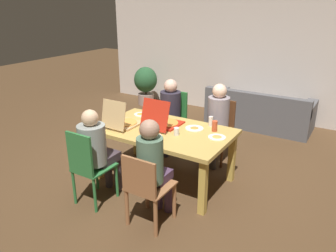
{
  "coord_description": "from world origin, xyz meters",
  "views": [
    {
      "loc": [
        2.21,
        -3.5,
        2.4
      ],
      "look_at": [
        0.0,
        0.1,
        0.78
      ],
      "focal_mm": 35.15,
      "sensor_mm": 36.0,
      "label": 1
    }
  ],
  "objects_px": {
    "person_0": "(96,147)",
    "drinking_glass_1": "(176,131)",
    "pizza_box_0": "(163,122)",
    "couch": "(258,113)",
    "dining_table": "(164,135)",
    "person_3": "(169,110)",
    "potted_plant": "(146,83)",
    "plate_3": "(141,114)",
    "person_2": "(217,118)",
    "pizza_box_1": "(123,122)",
    "plate_0": "(153,137)",
    "chair_2": "(220,127)",
    "plate_1": "(194,128)",
    "drinking_glass_2": "(211,121)",
    "chair_1": "(146,188)",
    "chair_3": "(173,118)",
    "plate_2": "(217,137)",
    "person_1": "(153,163)",
    "drinking_glass_0": "(215,126)",
    "chair_0": "(88,165)"
  },
  "relations": [
    {
      "from": "person_1",
      "to": "drinking_glass_0",
      "type": "distance_m",
      "value": 1.17
    },
    {
      "from": "dining_table",
      "to": "person_3",
      "type": "relative_size",
      "value": 1.49
    },
    {
      "from": "pizza_box_1",
      "to": "person_0",
      "type": "bearing_deg",
      "value": -81.0
    },
    {
      "from": "chair_0",
      "to": "plate_0",
      "type": "relative_size",
      "value": 4.1
    },
    {
      "from": "pizza_box_0",
      "to": "plate_1",
      "type": "relative_size",
      "value": 2.18
    },
    {
      "from": "chair_0",
      "to": "pizza_box_0",
      "type": "height_order",
      "value": "pizza_box_0"
    },
    {
      "from": "plate_2",
      "to": "drinking_glass_2",
      "type": "relative_size",
      "value": 1.62
    },
    {
      "from": "person_1",
      "to": "drinking_glass_2",
      "type": "height_order",
      "value": "person_1"
    },
    {
      "from": "person_2",
      "to": "drinking_glass_1",
      "type": "height_order",
      "value": "person_2"
    },
    {
      "from": "plate_1",
      "to": "plate_3",
      "type": "relative_size",
      "value": 1.17
    },
    {
      "from": "person_2",
      "to": "plate_2",
      "type": "xyz_separation_m",
      "value": [
        0.34,
        -0.78,
        0.04
      ]
    },
    {
      "from": "person_0",
      "to": "potted_plant",
      "type": "bearing_deg",
      "value": 116.77
    },
    {
      "from": "pizza_box_0",
      "to": "drinking_glass_0",
      "type": "height_order",
      "value": "pizza_box_0"
    },
    {
      "from": "drinking_glass_2",
      "to": "chair_1",
      "type": "bearing_deg",
      "value": -94.04
    },
    {
      "from": "chair_1",
      "to": "plate_1",
      "type": "distance_m",
      "value": 1.25
    },
    {
      "from": "pizza_box_1",
      "to": "plate_2",
      "type": "bearing_deg",
      "value": 12.54
    },
    {
      "from": "drinking_glass_2",
      "to": "pizza_box_0",
      "type": "bearing_deg",
      "value": -149.49
    },
    {
      "from": "pizza_box_0",
      "to": "plate_2",
      "type": "bearing_deg",
      "value": -0.44
    },
    {
      "from": "plate_3",
      "to": "potted_plant",
      "type": "distance_m",
      "value": 3.03
    },
    {
      "from": "plate_0",
      "to": "chair_2",
      "type": "bearing_deg",
      "value": 75.59
    },
    {
      "from": "dining_table",
      "to": "potted_plant",
      "type": "bearing_deg",
      "value": 129.13
    },
    {
      "from": "plate_3",
      "to": "drinking_glass_0",
      "type": "bearing_deg",
      "value": -1.33
    },
    {
      "from": "person_0",
      "to": "drinking_glass_1",
      "type": "distance_m",
      "value": 1.03
    },
    {
      "from": "pizza_box_0",
      "to": "couch",
      "type": "height_order",
      "value": "pizza_box_0"
    },
    {
      "from": "chair_2",
      "to": "couch",
      "type": "xyz_separation_m",
      "value": [
        0.11,
        1.73,
        -0.25
      ]
    },
    {
      "from": "person_1",
      "to": "drinking_glass_0",
      "type": "relative_size",
      "value": 8.71
    },
    {
      "from": "plate_0",
      "to": "drinking_glass_2",
      "type": "bearing_deg",
      "value": 59.43
    },
    {
      "from": "plate_3",
      "to": "drinking_glass_2",
      "type": "relative_size",
      "value": 1.51
    },
    {
      "from": "person_0",
      "to": "plate_1",
      "type": "bearing_deg",
      "value": 53.52
    },
    {
      "from": "plate_1",
      "to": "plate_2",
      "type": "xyz_separation_m",
      "value": [
        0.39,
        -0.13,
        0.0
      ]
    },
    {
      "from": "chair_2",
      "to": "plate_0",
      "type": "height_order",
      "value": "chair_2"
    },
    {
      "from": "pizza_box_1",
      "to": "potted_plant",
      "type": "xyz_separation_m",
      "value": [
        -1.75,
        3.02,
        -0.29
      ]
    },
    {
      "from": "pizza_box_0",
      "to": "plate_0",
      "type": "bearing_deg",
      "value": -74.72
    },
    {
      "from": "plate_0",
      "to": "plate_2",
      "type": "distance_m",
      "value": 0.81
    },
    {
      "from": "plate_2",
      "to": "person_1",
      "type": "bearing_deg",
      "value": -109.9
    },
    {
      "from": "chair_2",
      "to": "person_2",
      "type": "distance_m",
      "value": 0.26
    },
    {
      "from": "chair_3",
      "to": "pizza_box_0",
      "type": "bearing_deg",
      "value": -67.43
    },
    {
      "from": "drinking_glass_2",
      "to": "plate_1",
      "type": "bearing_deg",
      "value": -123.96
    },
    {
      "from": "dining_table",
      "to": "chair_0",
      "type": "xyz_separation_m",
      "value": [
        -0.45,
        -1.01,
        -0.12
      ]
    },
    {
      "from": "person_2",
      "to": "pizza_box_1",
      "type": "xyz_separation_m",
      "value": [
        -0.94,
        -1.07,
        0.08
      ]
    },
    {
      "from": "pizza_box_1",
      "to": "potted_plant",
      "type": "bearing_deg",
      "value": 120.12
    },
    {
      "from": "plate_3",
      "to": "dining_table",
      "type": "bearing_deg",
      "value": -27.68
    },
    {
      "from": "pizza_box_0",
      "to": "chair_2",
      "type": "bearing_deg",
      "value": 63.42
    },
    {
      "from": "chair_1",
      "to": "couch",
      "type": "bearing_deg",
      "value": 88.29
    },
    {
      "from": "person_1",
      "to": "pizza_box_0",
      "type": "distance_m",
      "value": 1.07
    },
    {
      "from": "person_0",
      "to": "dining_table",
      "type": "bearing_deg",
      "value": 61.71
    },
    {
      "from": "potted_plant",
      "to": "plate_3",
      "type": "bearing_deg",
      "value": -56.14
    },
    {
      "from": "person_0",
      "to": "chair_3",
      "type": "height_order",
      "value": "person_0"
    },
    {
      "from": "chair_2",
      "to": "drinking_glass_1",
      "type": "bearing_deg",
      "value": -97.13
    },
    {
      "from": "pizza_box_1",
      "to": "plate_3",
      "type": "relative_size",
      "value": 2.24
    }
  ]
}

